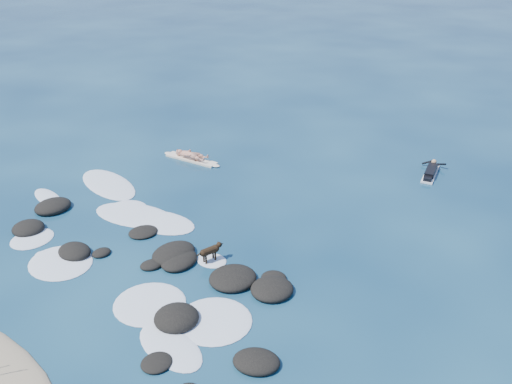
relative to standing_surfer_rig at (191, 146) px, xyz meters
The scene contains 6 objects.
ground 7.57m from the standing_surfer_rig, 59.91° to the right, with size 160.00×160.00×0.00m, color #0A2642.
reef_rocks 9.34m from the standing_surfer_rig, 56.24° to the right, with size 13.11×6.39×0.55m.
breaking_foam 7.77m from the standing_surfer_rig, 67.59° to the right, with size 13.11×8.39×0.12m.
standing_surfer_rig is the anchor object (origin of this frame).
paddling_surfer_rig 11.15m from the standing_surfer_rig, 26.41° to the left, with size 1.16×2.50×0.43m.
dog 8.88m from the standing_surfer_rig, 45.18° to the right, with size 0.48×1.04×0.68m.
Camera 1 is at (13.04, -12.35, 10.83)m, focal length 40.00 mm.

